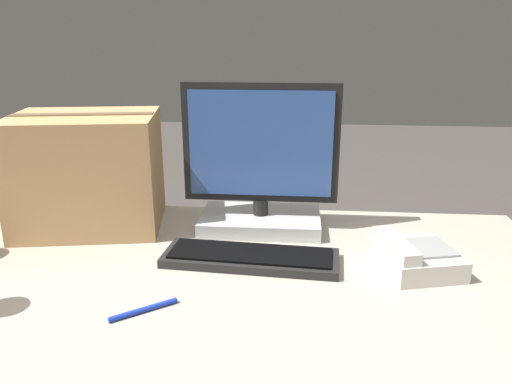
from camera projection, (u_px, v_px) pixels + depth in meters
name	position (u px, v px, depth m)	size (l,w,h in m)	color
monitor	(261.00, 175.00, 1.45)	(0.45, 0.22, 0.43)	#B7B7B7
keyboard	(251.00, 257.00, 1.27)	(0.45, 0.18, 0.03)	black
desk_phone	(415.00, 257.00, 1.23)	(0.22, 0.23, 0.08)	beige
cardboard_box	(88.00, 171.00, 1.47)	(0.45, 0.38, 0.34)	tan
pen_marker	(144.00, 310.00, 1.05)	(0.13, 0.10, 0.01)	#1933B2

